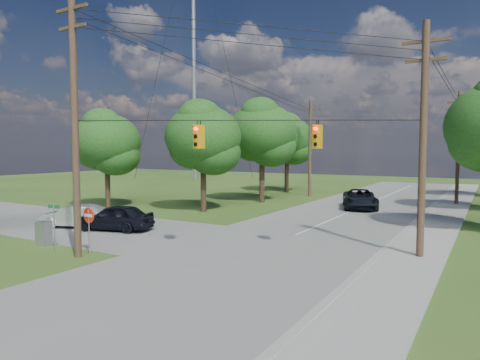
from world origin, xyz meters
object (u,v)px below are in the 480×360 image
Objects in this scene: do_not_enter_sign at (89,220)px; car_main_north at (360,199)px; car_cross_dark at (115,217)px; pole_ne at (423,137)px; control_cabinet at (44,234)px; car_cross_silver at (76,216)px; pole_north_w at (310,148)px; pole_north_e at (458,147)px; pole_sw at (75,120)px.

car_main_north is at bearing 75.44° from do_not_enter_sign.
car_cross_dark is 20.08m from car_main_north.
pole_ne is at bearing -84.76° from car_main_north.
car_cross_silver is at bearing 121.28° from control_cabinet.
pole_north_e is at bearing 0.00° from pole_north_w.
do_not_enter_sign is (3.42, -0.00, 0.99)m from control_cabinet.
car_main_north is at bearing 114.04° from pole_ne.
pole_sw is 2.09× the size of car_main_north.
pole_north_e is 7.91× the size of control_cabinet.
car_cross_dark is (-3.39, 5.38, -5.40)m from pole_sw.
car_cross_silver is (-19.71, -24.81, -4.38)m from pole_north_e.
control_cabinet is at bearing -133.44° from car_main_north.
do_not_enter_sign is at bearing -125.71° from car_main_north.
pole_ne is at bearing 29.38° from pole_sw.
car_main_north is at bearing -43.91° from pole_north_w.
pole_ne is 20.46m from car_cross_silver.
pole_sw is at bearing -12.88° from control_cabinet.
pole_north_e and pole_north_w have the same top height.
pole_ne is 15.65m from do_not_enter_sign.
pole_sw is at bearing -91.64° from do_not_enter_sign.
pole_north_e is at bearing 56.99° from control_cabinet.
pole_ne is 17.18m from car_main_north.
pole_north_w reaches higher than do_not_enter_sign.
car_cross_silver is (-2.83, -0.59, -0.07)m from car_cross_dark.
pole_ne reaches higher than pole_north_e.
pole_north_e is at bearing 65.48° from pole_sw.
do_not_enter_sign is at bearing -114.89° from pole_north_e.
pole_north_e is 4.54× the size of do_not_enter_sign.
pole_north_w is at bearing 81.33° from control_cabinet.
pole_north_e is 10.56m from car_main_north.
pole_north_e is 13.90m from pole_north_w.
car_main_north reaches higher than car_cross_silver.
pole_north_e is 1.74× the size of car_main_north.
car_main_north is (10.15, 17.32, 0.00)m from car_cross_dark.
pole_ne is at bearing 80.56° from car_cross_dark.
pole_ne is 2.41× the size of car_cross_silver.
car_main_north is at bearing -134.34° from pole_north_e.
pole_north_e is 1.00× the size of pole_north_w.
pole_north_w is (-13.90, 22.00, -0.34)m from pole_ne.
car_main_north reaches higher than car_cross_dark.
pole_north_w reaches higher than car_main_north.
do_not_enter_sign reaches higher than control_cabinet.
pole_sw is 9.49× the size of control_cabinet.
pole_north_w is 2.29× the size of car_cross_silver.
pole_sw is at bearing -125.39° from car_main_north.
control_cabinet is (-16.88, -29.00, -4.50)m from pole_north_e.
pole_sw is at bearing -114.52° from pole_north_e.
car_main_north is at bearing 132.71° from car_cross_dark.
do_not_enter_sign is at bearing 86.01° from pole_sw.
pole_ne is 2.26× the size of car_cross_dark.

